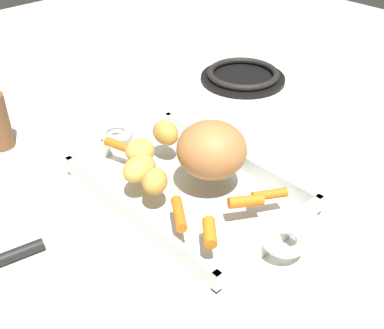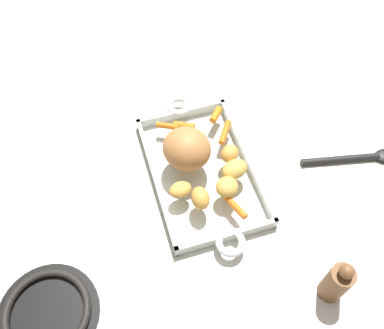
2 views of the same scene
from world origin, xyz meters
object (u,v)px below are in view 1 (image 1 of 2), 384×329
at_px(roasting_dish, 187,186).
at_px(baby_carrot_short, 246,201).
at_px(stove_burner_rear, 243,76).
at_px(potato_near_roast, 140,151).
at_px(potato_whole, 139,169).
at_px(baby_carrot_southwest, 179,214).
at_px(pork_roast, 212,150).
at_px(baby_carrot_northwest, 210,232).
at_px(potato_golden_large, 157,182).
at_px(potato_golden_small, 194,138).
at_px(baby_carrot_long, 122,147).
at_px(baby_carrot_southeast, 270,194).
at_px(potato_corner, 166,133).

relative_size(roasting_dish, baby_carrot_short, 8.69).
bearing_deg(baby_carrot_short, stove_burner_rear, 132.06).
relative_size(potato_near_roast, potato_whole, 0.83).
xyz_separation_m(roasting_dish, potato_whole, (-0.04, -0.06, 0.04)).
relative_size(roasting_dish, baby_carrot_southwest, 6.90).
distance_m(pork_roast, potato_whole, 0.12).
relative_size(roasting_dish, baby_carrot_northwest, 10.03).
xyz_separation_m(baby_carrot_short, stove_burner_rear, (-0.34, 0.38, -0.03)).
bearing_deg(pork_roast, potato_golden_large, -101.95).
xyz_separation_m(potato_golden_small, potato_golden_large, (0.06, -0.14, 0.01)).
bearing_deg(pork_roast, roasting_dish, -130.18).
relative_size(baby_carrot_southwest, potato_golden_large, 1.43).
bearing_deg(baby_carrot_long, pork_roast, 22.94).
distance_m(baby_carrot_southeast, potato_near_roast, 0.23).
bearing_deg(pork_roast, baby_carrot_short, -12.63).
bearing_deg(baby_carrot_northwest, potato_near_roast, 167.69).
relative_size(baby_carrot_northwest, baby_carrot_southwest, 0.69).
height_order(baby_carrot_short, potato_golden_small, potato_golden_small).
bearing_deg(potato_golden_large, potato_near_roast, 157.66).
xyz_separation_m(baby_carrot_northwest, baby_carrot_southeast, (0.00, 0.13, -0.00)).
bearing_deg(roasting_dish, pork_roast, 49.82).
xyz_separation_m(roasting_dish, baby_carrot_southwest, (0.07, -0.08, 0.03)).
xyz_separation_m(baby_carrot_southeast, baby_carrot_short, (-0.01, -0.04, 0.00)).
bearing_deg(potato_corner, baby_carrot_southwest, -35.25).
distance_m(potato_golden_small, potato_whole, 0.13).
relative_size(roasting_dish, stove_burner_rear, 2.28).
relative_size(baby_carrot_southwest, potato_corner, 1.24).
distance_m(baby_carrot_southeast, stove_burner_rear, 0.50).
relative_size(potato_corner, potato_golden_large, 1.15).
xyz_separation_m(baby_carrot_short, potato_whole, (-0.16, -0.07, 0.01)).
bearing_deg(roasting_dish, potato_golden_large, -86.18).
distance_m(baby_carrot_short, potato_golden_small, 0.18).
height_order(potato_golden_large, potato_near_roast, potato_golden_large).
bearing_deg(stove_burner_rear, potato_golden_large, -63.25).
xyz_separation_m(potato_golden_small, potato_whole, (0.01, -0.13, 0.00)).
distance_m(potato_near_roast, potato_whole, 0.05).
xyz_separation_m(baby_carrot_southwest, potato_golden_small, (-0.13, 0.15, 0.01)).
distance_m(baby_carrot_long, potato_golden_small, 0.13).
height_order(roasting_dish, pork_roast, pork_roast).
bearing_deg(baby_carrot_northwest, potato_whole, 175.27).
height_order(potato_golden_small, potato_golden_large, potato_golden_large).
bearing_deg(potato_golden_small, potato_golden_large, -66.04).
distance_m(baby_carrot_long, stove_burner_rear, 0.44).
height_order(roasting_dish, baby_carrot_southwest, baby_carrot_southwest).
xyz_separation_m(baby_carrot_southeast, potato_golden_small, (-0.19, 0.02, 0.01)).
relative_size(potato_golden_small, potato_golden_large, 1.10).
height_order(roasting_dish, stove_burner_rear, roasting_dish).
relative_size(baby_carrot_short, baby_carrot_southwest, 0.79).
relative_size(baby_carrot_northwest, potato_near_roast, 0.89).
height_order(pork_roast, potato_whole, pork_roast).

